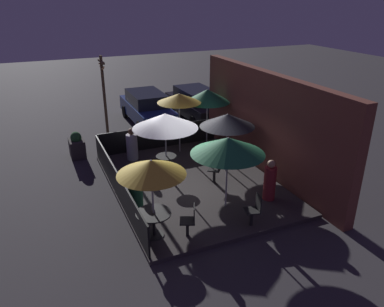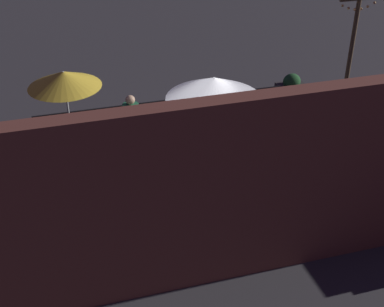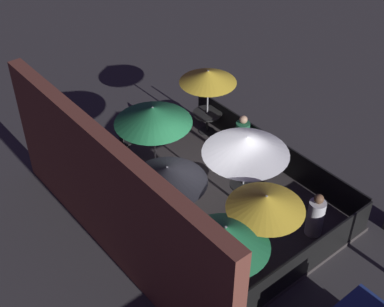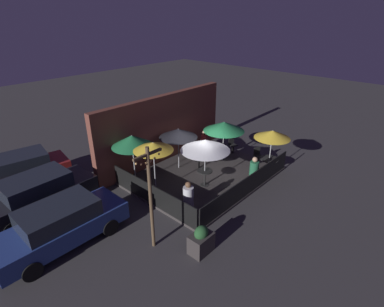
{
  "view_description": "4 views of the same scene",
  "coord_description": "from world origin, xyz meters",
  "px_view_note": "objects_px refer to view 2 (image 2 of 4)",
  "views": [
    {
      "loc": [
        10.62,
        -4.64,
        6.13
      ],
      "look_at": [
        -0.13,
        0.04,
        1.12
      ],
      "focal_mm": 35.0,
      "sensor_mm": 36.0,
      "label": 1
    },
    {
      "loc": [
        2.82,
        9.97,
        7.28
      ],
      "look_at": [
        0.07,
        0.41,
        1.2
      ],
      "focal_mm": 50.0,
      "sensor_mm": 36.0,
      "label": 2
    },
    {
      "loc": [
        -8.21,
        7.17,
        10.23
      ],
      "look_at": [
        0.71,
        -0.12,
        1.29
      ],
      "focal_mm": 50.0,
      "sensor_mm": 36.0,
      "label": 3
    },
    {
      "loc": [
        -10.2,
        -8.43,
        7.53
      ],
      "look_at": [
        -0.48,
        0.4,
        1.33
      ],
      "focal_mm": 28.0,
      "sensor_mm": 36.0,
      "label": 4
    }
  ],
  "objects_px": {
    "patio_umbrella_3": "(354,122)",
    "dining_table_1": "(213,143)",
    "planter_box": "(291,92)",
    "light_post": "(351,53)",
    "patio_umbrella_5": "(226,140)",
    "dining_table_0": "(71,133)",
    "patron_1": "(273,121)",
    "patio_chair_1": "(59,155)",
    "patio_umbrella_0": "(64,79)",
    "patio_umbrella_2": "(104,125)",
    "patron_2": "(132,122)",
    "patron_0": "(112,224)",
    "patio_chair_2": "(53,200)",
    "patio_umbrella_1": "(214,88)",
    "patio_chair_0": "(181,185)"
  },
  "relations": [
    {
      "from": "patio_umbrella_3",
      "to": "dining_table_1",
      "type": "relative_size",
      "value": 3.15
    },
    {
      "from": "planter_box",
      "to": "light_post",
      "type": "bearing_deg",
      "value": 121.94
    },
    {
      "from": "patio_umbrella_5",
      "to": "dining_table_1",
      "type": "relative_size",
      "value": 2.79
    },
    {
      "from": "dining_table_0",
      "to": "patron_1",
      "type": "xyz_separation_m",
      "value": [
        -5.17,
        0.81,
        -0.01
      ]
    },
    {
      "from": "light_post",
      "to": "patio_chair_1",
      "type": "bearing_deg",
      "value": 3.92
    },
    {
      "from": "patio_umbrella_5",
      "to": "light_post",
      "type": "relative_size",
      "value": 0.57
    },
    {
      "from": "patio_umbrella_0",
      "to": "patio_umbrella_2",
      "type": "relative_size",
      "value": 0.99
    },
    {
      "from": "patron_2",
      "to": "light_post",
      "type": "bearing_deg",
      "value": -102.25
    },
    {
      "from": "patio_chair_1",
      "to": "patron_0",
      "type": "bearing_deg",
      "value": -141.41
    },
    {
      "from": "patron_0",
      "to": "light_post",
      "type": "xyz_separation_m",
      "value": [
        -7.05,
        -3.62,
        1.43
      ]
    },
    {
      "from": "planter_box",
      "to": "patio_umbrella_3",
      "type": "bearing_deg",
      "value": 76.4
    },
    {
      "from": "patio_chair_2",
      "to": "patron_0",
      "type": "height_order",
      "value": "patron_0"
    },
    {
      "from": "patio_umbrella_1",
      "to": "planter_box",
      "type": "xyz_separation_m",
      "value": [
        -3.33,
        -2.64,
        -1.71
      ]
    },
    {
      "from": "patio_umbrella_1",
      "to": "patron_1",
      "type": "xyz_separation_m",
      "value": [
        -1.91,
        -0.73,
        -1.5
      ]
    },
    {
      "from": "patron_2",
      "to": "patio_chair_1",
      "type": "bearing_deg",
      "value": 107.28
    },
    {
      "from": "patio_umbrella_2",
      "to": "patron_2",
      "type": "distance_m",
      "value": 3.06
    },
    {
      "from": "dining_table_0",
      "to": "patio_umbrella_3",
      "type": "bearing_deg",
      "value": 142.34
    },
    {
      "from": "patio_umbrella_2",
      "to": "patron_1",
      "type": "height_order",
      "value": "patio_umbrella_2"
    },
    {
      "from": "patio_umbrella_1",
      "to": "patron_0",
      "type": "height_order",
      "value": "patio_umbrella_1"
    },
    {
      "from": "dining_table_0",
      "to": "dining_table_1",
      "type": "xyz_separation_m",
      "value": [
        -3.26,
        1.54,
        0.03
      ]
    },
    {
      "from": "patio_chair_1",
      "to": "patron_2",
      "type": "relative_size",
      "value": 0.67
    },
    {
      "from": "patio_umbrella_1",
      "to": "patio_umbrella_3",
      "type": "xyz_separation_m",
      "value": [
        -2.07,
        2.57,
        0.12
      ]
    },
    {
      "from": "patio_umbrella_3",
      "to": "dining_table_0",
      "type": "bearing_deg",
      "value": -37.66
    },
    {
      "from": "patron_1",
      "to": "patio_chair_2",
      "type": "bearing_deg",
      "value": 55.41
    },
    {
      "from": "patio_umbrella_2",
      "to": "patron_1",
      "type": "distance_m",
      "value": 5.08
    },
    {
      "from": "patio_umbrella_0",
      "to": "patio_chair_0",
      "type": "height_order",
      "value": "patio_umbrella_0"
    },
    {
      "from": "patio_umbrella_0",
      "to": "patio_chair_0",
      "type": "xyz_separation_m",
      "value": [
        -2.1,
        2.93,
        -1.51
      ]
    },
    {
      "from": "patron_0",
      "to": "patio_umbrella_1",
      "type": "bearing_deg",
      "value": -169.3
    },
    {
      "from": "patio_umbrella_3",
      "to": "patio_chair_2",
      "type": "bearing_deg",
      "value": -13.2
    },
    {
      "from": "patron_1",
      "to": "patio_chair_0",
      "type": "bearing_deg",
      "value": 71.82
    },
    {
      "from": "patio_umbrella_5",
      "to": "patron_0",
      "type": "bearing_deg",
      "value": 6.58
    },
    {
      "from": "patron_2",
      "to": "planter_box",
      "type": "relative_size",
      "value": 1.29
    },
    {
      "from": "patio_chair_1",
      "to": "patron_0",
      "type": "height_order",
      "value": "patron_0"
    },
    {
      "from": "patio_chair_0",
      "to": "patio_umbrella_5",
      "type": "bearing_deg",
      "value": -96.62
    },
    {
      "from": "patron_0",
      "to": "patron_2",
      "type": "distance_m",
      "value": 4.17
    },
    {
      "from": "patio_umbrella_0",
      "to": "planter_box",
      "type": "xyz_separation_m",
      "value": [
        -6.59,
        -1.1,
        -1.68
      ]
    },
    {
      "from": "patio_umbrella_0",
      "to": "patron_1",
      "type": "relative_size",
      "value": 1.74
    },
    {
      "from": "patio_chair_2",
      "to": "patron_1",
      "type": "distance_m",
      "value": 6.11
    },
    {
      "from": "patio_umbrella_0",
      "to": "patio_umbrella_1",
      "type": "xyz_separation_m",
      "value": [
        -3.26,
        1.54,
        0.03
      ]
    },
    {
      "from": "patio_umbrella_2",
      "to": "patio_chair_2",
      "type": "distance_m",
      "value": 1.94
    },
    {
      "from": "patron_0",
      "to": "planter_box",
      "type": "distance_m",
      "value": 7.97
    },
    {
      "from": "patio_umbrella_1",
      "to": "light_post",
      "type": "xyz_separation_m",
      "value": [
        -4.23,
        -1.2,
        -0.03
      ]
    },
    {
      "from": "patio_umbrella_1",
      "to": "patio_chair_2",
      "type": "xyz_separation_m",
      "value": [
        3.9,
        1.17,
        -1.55
      ]
    },
    {
      "from": "patio_umbrella_5",
      "to": "patio_chair_0",
      "type": "xyz_separation_m",
      "value": [
        0.71,
        -0.76,
        -1.43
      ]
    },
    {
      "from": "patron_1",
      "to": "dining_table_0",
      "type": "bearing_deg",
      "value": 28.35
    },
    {
      "from": "patio_umbrella_3",
      "to": "patio_umbrella_5",
      "type": "relative_size",
      "value": 1.13
    },
    {
      "from": "patio_umbrella_2",
      "to": "patron_2",
      "type": "relative_size",
      "value": 1.63
    },
    {
      "from": "planter_box",
      "to": "patio_chair_1",
      "type": "bearing_deg",
      "value": 15.87
    },
    {
      "from": "patio_umbrella_0",
      "to": "patio_chair_1",
      "type": "xyz_separation_m",
      "value": [
        0.38,
        0.88,
        -1.53
      ]
    },
    {
      "from": "patio_chair_2",
      "to": "patron_0",
      "type": "bearing_deg",
      "value": -125.98
    }
  ]
}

